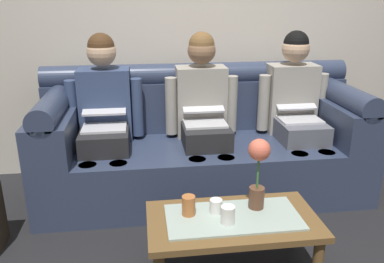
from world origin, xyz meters
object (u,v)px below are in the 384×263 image
Objects in this scene: coffee_table at (233,225)px; cup_near_right at (216,206)px; cup_near_left at (228,215)px; person_middle at (203,109)px; person_left at (105,113)px; flower_vase at (258,167)px; couch at (203,145)px; cup_far_center at (189,205)px; person_right at (296,106)px.

coffee_table is 0.14m from cup_near_right.
coffee_table is at bearing 53.65° from cup_near_left.
coffee_table is (0.00, -1.03, -0.36)m from person_middle.
person_left is 1.30m from flower_vase.
couch is 1.00m from flower_vase.
coffee_table is at bearing -54.73° from person_left.
flower_vase is at bearing 27.20° from coffee_table.
person_middle is at bearing 0.01° from person_left.
person_middle is 1.33× the size of coffee_table.
person_left is 1.33× the size of coffee_table.
cup_near_left is (-0.04, -0.06, 0.10)m from coffee_table.
coffee_table is (0.73, -1.03, -0.36)m from person_left.
flower_vase is (0.15, -0.96, -0.06)m from person_middle.
person_left is (-0.73, -0.00, 0.29)m from couch.
person_middle is at bearing -90.00° from couch.
person_middle is 0.97m from flower_vase.
flower_vase is 0.43m from cup_far_center.
person_middle is 12.83× the size of cup_near_left.
cup_near_left is at bearing -125.33° from person_right.
person_middle is (0.73, 0.00, -0.00)m from person_left.
couch is 0.79m from person_right.
person_middle is at bearing 90.00° from coffee_table.
flower_vase reaches higher than cup_far_center.
person_right is 3.03× the size of flower_vase.
cup_near_right is (-0.08, 0.05, 0.09)m from coffee_table.
cup_far_center reaches higher than cup_near_right.
couch is 1.01m from cup_far_center.
person_right is 1.31m from coffee_table.
couch reaches higher than cup_far_center.
person_left is 1.31m from cup_near_left.
cup_near_right is (-0.08, -0.98, -0.26)m from person_middle.
person_middle is at bearing 87.71° from cup_near_left.
coffee_table is (-0.73, -1.03, -0.36)m from person_right.
person_left is at bearing -179.99° from person_right.
cup_near_right is at bearing -94.90° from person_middle.
person_left is 1.00× the size of person_right.
cup_near_right is at bearing -129.68° from person_right.
person_left is at bearing 122.17° from cup_near_left.
couch is 25.45× the size of cup_near_left.
coffee_table is 8.45× the size of cup_far_center.
person_left is at bearing 123.37° from cup_near_right.
cup_near_left is at bearing -126.35° from coffee_table.
cup_far_center is (-0.23, -0.98, -0.25)m from person_middle.
cup_far_center is (-0.19, 0.11, 0.01)m from cup_near_left.
cup_far_center is at bearing -134.45° from person_right.
person_right is at bearing 0.01° from person_left.
person_middle is 0.73m from person_right.
person_right is at bearing 54.67° from cup_near_left.
cup_near_right reaches higher than coffee_table.
person_middle is 1.02m from cup_near_right.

